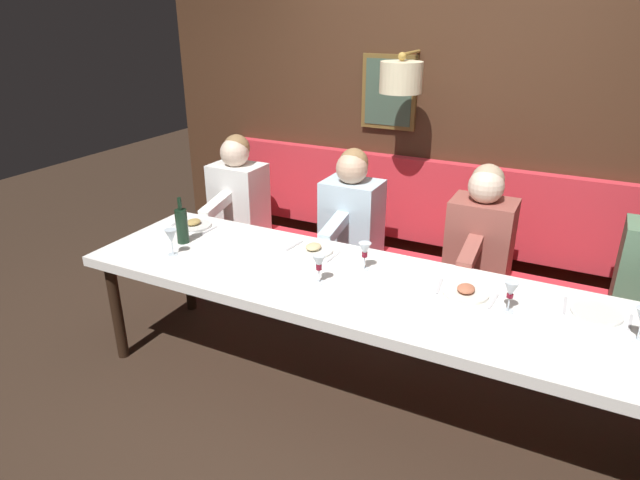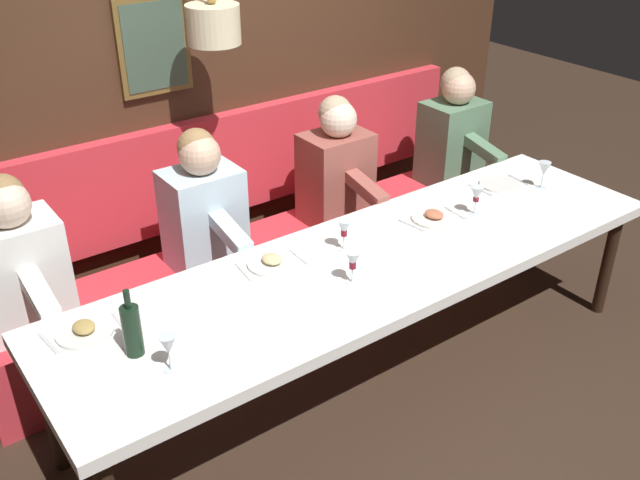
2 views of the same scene
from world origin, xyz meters
name	(u,v)px [view 2 (image 2 of 2)]	position (x,y,z in m)	size (l,w,h in m)	color
ground_plane	(368,376)	(0.00, 0.00, 0.00)	(12.00, 12.00, 0.00)	#332319
dining_table	(372,269)	(0.00, 0.00, 0.68)	(0.90, 3.27, 0.74)	white
banquette_bench	(277,271)	(0.89, 0.00, 0.23)	(0.52, 3.47, 0.45)	red
back_wall_panel	(217,66)	(1.46, 0.00, 1.36)	(0.59, 4.67, 2.90)	#422819
diner_nearest	(453,130)	(0.88, -1.44, 0.82)	(0.60, 0.40, 0.79)	#567A5B
diner_near	(337,165)	(0.88, -0.45, 0.82)	(0.60, 0.40, 0.79)	#934C42
diner_middle	(203,205)	(0.88, 0.46, 0.82)	(0.60, 0.40, 0.79)	silver
diner_far	(19,260)	(0.88, 1.43, 0.82)	(0.60, 0.40, 0.79)	white
place_setting_0	(85,331)	(0.25, 1.35, 0.75)	(0.24, 0.32, 0.05)	silver
place_setting_1	(272,262)	(0.25, 0.43, 0.75)	(0.24, 0.32, 0.05)	silver
place_setting_2	(500,184)	(0.21, -1.15, 0.75)	(0.24, 0.32, 0.01)	silver
place_setting_3	(434,217)	(0.12, -0.53, 0.75)	(0.24, 0.32, 0.05)	silver
wine_glass_0	(168,346)	(-0.18, 1.17, 0.86)	(0.07, 0.07, 0.16)	silver
wine_glass_1	(476,195)	(0.04, -0.76, 0.86)	(0.07, 0.07, 0.16)	silver
wine_glass_2	(544,170)	(0.04, -1.32, 0.86)	(0.07, 0.07, 0.16)	silver
wine_glass_3	(353,261)	(-0.10, 0.21, 0.86)	(0.07, 0.07, 0.16)	silver
wine_glass_4	(344,229)	(0.16, 0.06, 0.86)	(0.07, 0.07, 0.16)	silver
wine_bottle	(132,329)	(0.00, 1.24, 0.86)	(0.08, 0.08, 0.30)	black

